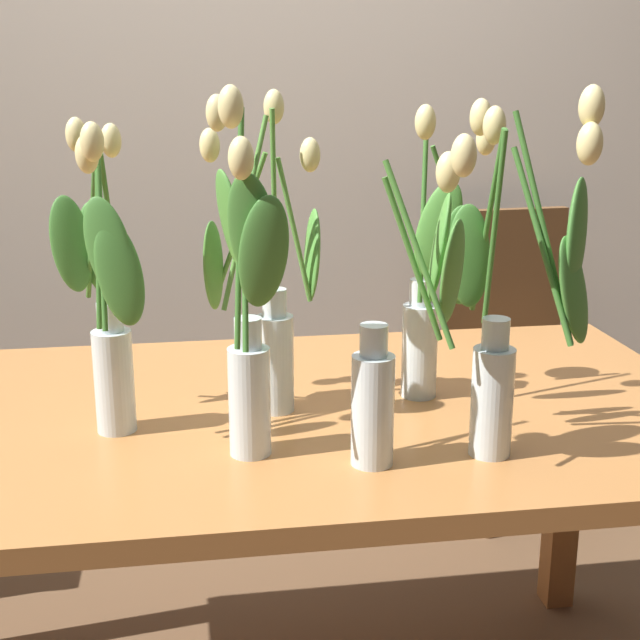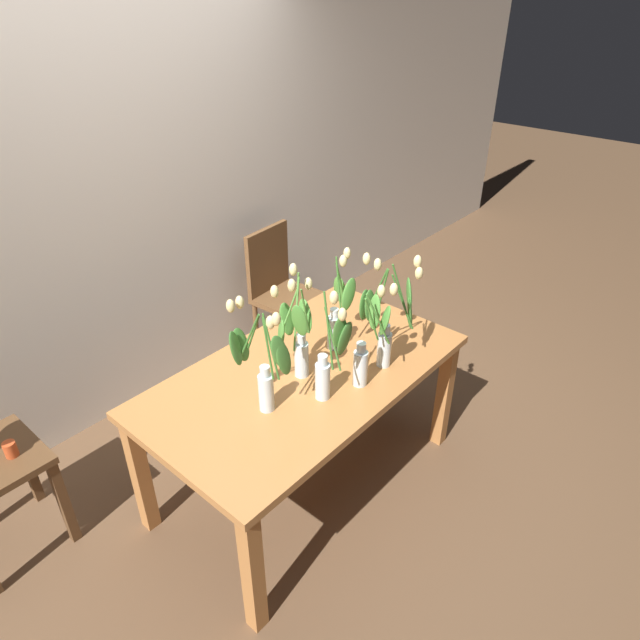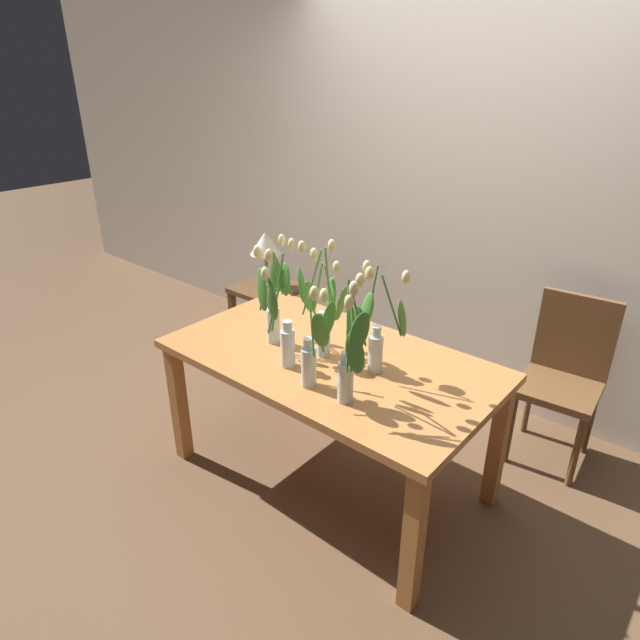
# 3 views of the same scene
# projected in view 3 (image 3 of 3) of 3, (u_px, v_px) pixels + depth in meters

# --- Properties ---
(ground_plane) EXTENTS (18.00, 18.00, 0.00)m
(ground_plane) POSITION_uv_depth(u_px,v_px,m) (329.00, 476.00, 2.96)
(ground_plane) COLOR brown
(room_wall_rear) EXTENTS (9.00, 0.10, 2.70)m
(room_wall_rear) POSITION_uv_depth(u_px,v_px,m) (470.00, 187.00, 3.32)
(room_wall_rear) COLOR silver
(room_wall_rear) RESTS_ON ground
(dining_table) EXTENTS (1.60, 0.90, 0.74)m
(dining_table) POSITION_uv_depth(u_px,v_px,m) (329.00, 372.00, 2.69)
(dining_table) COLOR #B7753D
(dining_table) RESTS_ON ground
(tulip_vase_0) EXTENTS (0.19, 0.26, 0.53)m
(tulip_vase_0) POSITION_uv_depth(u_px,v_px,m) (273.00, 300.00, 2.70)
(tulip_vase_0) COLOR silver
(tulip_vase_0) RESTS_ON dining_table
(tulip_vase_1) EXTENTS (0.23, 0.21, 0.57)m
(tulip_vase_1) POSITION_uv_depth(u_px,v_px,m) (322.00, 312.00, 2.58)
(tulip_vase_1) COLOR silver
(tulip_vase_1) RESTS_ON dining_table
(tulip_vase_2) EXTENTS (0.21, 0.27, 0.59)m
(tulip_vase_2) POSITION_uv_depth(u_px,v_px,m) (351.00, 353.00, 2.20)
(tulip_vase_2) COLOR silver
(tulip_vase_2) RESTS_ON dining_table
(tulip_vase_3) EXTENTS (0.17, 0.15, 0.52)m
(tulip_vase_3) POSITION_uv_depth(u_px,v_px,m) (313.00, 352.00, 2.31)
(tulip_vase_3) COLOR silver
(tulip_vase_3) RESTS_ON dining_table
(tulip_vase_4) EXTENTS (0.11, 0.17, 0.59)m
(tulip_vase_4) POSITION_uv_depth(u_px,v_px,m) (283.00, 330.00, 2.46)
(tulip_vase_4) COLOR silver
(tulip_vase_4) RESTS_ON dining_table
(tulip_vase_5) EXTENTS (0.19, 0.19, 0.55)m
(tulip_vase_5) POSITION_uv_depth(u_px,v_px,m) (378.00, 338.00, 2.43)
(tulip_vase_5) COLOR silver
(tulip_vase_5) RESTS_ON dining_table
(dining_chair) EXTENTS (0.43, 0.43, 0.93)m
(dining_chair) POSITION_uv_depth(u_px,v_px,m) (565.00, 370.00, 2.95)
(dining_chair) COLOR brown
(dining_chair) RESTS_ON ground
(side_table) EXTENTS (0.44, 0.44, 0.55)m
(side_table) POSITION_uv_depth(u_px,v_px,m) (269.00, 301.00, 4.04)
(side_table) COLOR brown
(side_table) RESTS_ON ground
(table_lamp) EXTENTS (0.22, 0.22, 0.40)m
(table_lamp) POSITION_uv_depth(u_px,v_px,m) (265.00, 245.00, 3.90)
(table_lamp) COLOR olive
(table_lamp) RESTS_ON side_table
(pillar_candle) EXTENTS (0.06, 0.06, 0.07)m
(pillar_candle) POSITION_uv_depth(u_px,v_px,m) (271.00, 287.00, 3.88)
(pillar_candle) COLOR #CC4C23
(pillar_candle) RESTS_ON side_table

